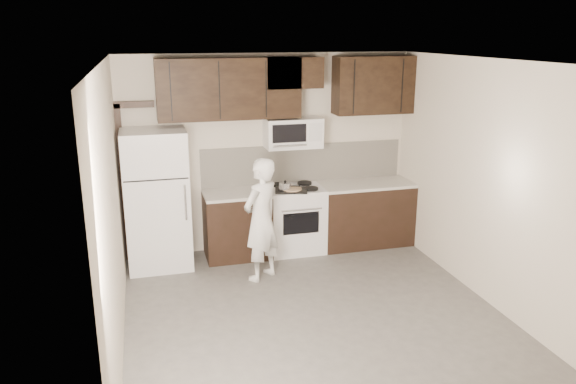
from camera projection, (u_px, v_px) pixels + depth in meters
name	position (u px, v px, depth m)	size (l,w,h in m)	color
floor	(316.00, 317.00, 6.05)	(4.50, 4.50, 0.00)	#53514E
back_wall	(268.00, 153.00, 7.77)	(4.00, 4.00, 0.00)	beige
ceiling	(320.00, 61.00, 5.31)	(4.50, 4.50, 0.00)	white
counter_run	(316.00, 217.00, 7.88)	(2.95, 0.64, 0.91)	black
stove	(295.00, 219.00, 7.80)	(0.76, 0.66, 0.94)	white
backsplash	(303.00, 163.00, 7.93)	(2.90, 0.02, 0.54)	silver
upper_cabinets	(286.00, 86.00, 7.40)	(3.48, 0.35, 0.78)	black
microwave	(293.00, 133.00, 7.58)	(0.76, 0.42, 0.40)	white
refrigerator	(157.00, 199.00, 7.18)	(0.80, 0.76, 1.80)	white
door_trim	(125.00, 169.00, 7.29)	(0.50, 0.08, 2.12)	black
saucepan	(285.00, 187.00, 7.48)	(0.28, 0.16, 0.16)	silver
baking_tray	(291.00, 190.00, 7.52)	(0.42, 0.32, 0.02)	black
pizza	(291.00, 189.00, 7.51)	(0.29, 0.29, 0.02)	#C8B186
person	(261.00, 220.00, 6.83)	(0.56, 0.37, 1.53)	white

